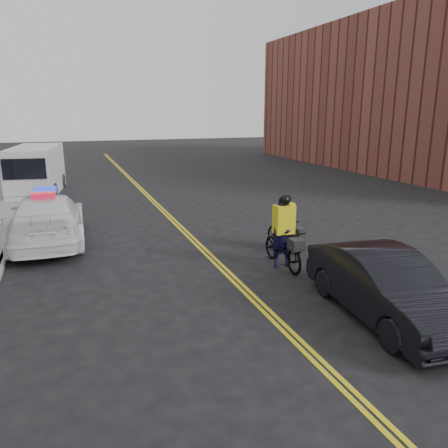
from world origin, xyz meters
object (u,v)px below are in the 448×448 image
object	(u,v)px
dark_sedan	(385,286)
cyclist_near	(283,242)
police_cruiser	(47,219)
cargo_van	(36,171)
cyclist_far	(286,228)

from	to	relation	value
dark_sedan	cyclist_near	size ratio (longest dim) A/B	2.07
police_cruiser	cyclist_near	size ratio (longest dim) A/B	2.66
dark_sedan	cargo_van	size ratio (longest dim) A/B	0.72
cyclist_far	cyclist_near	bearing A→B (deg)	-132.02
police_cruiser	cyclist_far	size ratio (longest dim) A/B	3.11
cyclist_near	cyclist_far	xyz separation A→B (m)	(0.81, 1.38, -0.02)
cargo_van	police_cruiser	bearing A→B (deg)	-78.51
cargo_van	cyclist_near	world-z (taller)	cargo_van
cyclist_near	cargo_van	bearing A→B (deg)	115.97
police_cruiser	cargo_van	world-z (taller)	cargo_van
cyclist_near	cyclist_far	distance (m)	1.60
cyclist_near	cyclist_far	size ratio (longest dim) A/B	1.17
cargo_van	cyclist_far	bearing A→B (deg)	-52.37
cargo_van	cyclist_near	bearing A→B (deg)	-57.19
dark_sedan	cyclist_far	size ratio (longest dim) A/B	2.42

